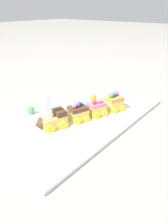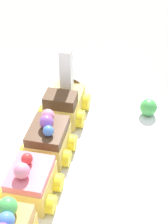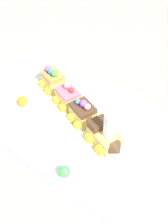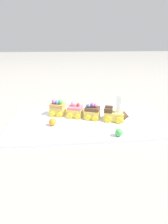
{
  "view_description": "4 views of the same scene",
  "coord_description": "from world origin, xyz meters",
  "px_view_note": "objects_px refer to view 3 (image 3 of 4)",
  "views": [
    {
      "loc": [
        0.56,
        0.47,
        0.38
      ],
      "look_at": [
        0.01,
        0.03,
        0.04
      ],
      "focal_mm": 35.0,
      "sensor_mm": 36.0,
      "label": 1
    },
    {
      "loc": [
        -0.38,
        0.02,
        0.4
      ],
      "look_at": [
        0.03,
        -0.04,
        0.08
      ],
      "focal_mm": 60.0,
      "sensor_mm": 36.0,
      "label": 2
    },
    {
      "loc": [
        0.39,
        -0.45,
        0.65
      ],
      "look_at": [
        0.04,
        0.0,
        0.06
      ],
      "focal_mm": 50.0,
      "sensor_mm": 36.0,
      "label": 3
    },
    {
      "loc": [
        -0.08,
        -0.7,
        0.34
      ],
      "look_at": [
        -0.01,
        0.0,
        0.05
      ],
      "focal_mm": 28.0,
      "sensor_mm": 36.0,
      "label": 4
    }
  ],
  "objects_px": {
    "cake_train_locomotive": "(106,137)",
    "gumball_green": "(65,172)",
    "cake_car_chocolate": "(83,113)",
    "cake_car_strawberry": "(68,97)",
    "cake_car_caramel": "(53,80)",
    "gumball_orange": "(23,101)"
  },
  "relations": [
    {
      "from": "cake_car_chocolate",
      "to": "gumball_green",
      "type": "relative_size",
      "value": 3.03
    },
    {
      "from": "cake_car_strawberry",
      "to": "cake_car_caramel",
      "type": "height_order",
      "value": "cake_car_caramel"
    },
    {
      "from": "cake_car_caramel",
      "to": "cake_car_strawberry",
      "type": "bearing_deg",
      "value": 0.47
    },
    {
      "from": "cake_car_chocolate",
      "to": "gumball_orange",
      "type": "relative_size",
      "value": 2.93
    },
    {
      "from": "cake_car_strawberry",
      "to": "gumball_orange",
      "type": "distance_m",
      "value": 0.13
    },
    {
      "from": "gumball_orange",
      "to": "gumball_green",
      "type": "bearing_deg",
      "value": -23.92
    },
    {
      "from": "cake_car_strawberry",
      "to": "gumball_orange",
      "type": "xyz_separation_m",
      "value": [
        -0.1,
        -0.09,
        -0.01
      ]
    },
    {
      "from": "cake_car_strawberry",
      "to": "gumball_green",
      "type": "distance_m",
      "value": 0.25
    },
    {
      "from": "cake_train_locomotive",
      "to": "cake_car_caramel",
      "type": "height_order",
      "value": "cake_train_locomotive"
    },
    {
      "from": "cake_car_chocolate",
      "to": "cake_car_caramel",
      "type": "xyz_separation_m",
      "value": [
        -0.16,
        0.05,
        0.0
      ]
    },
    {
      "from": "cake_train_locomotive",
      "to": "gumball_green",
      "type": "distance_m",
      "value": 0.14
    },
    {
      "from": "gumball_orange",
      "to": "cake_car_chocolate",
      "type": "bearing_deg",
      "value": 18.98
    },
    {
      "from": "cake_train_locomotive",
      "to": "cake_car_strawberry",
      "type": "distance_m",
      "value": 0.18
    },
    {
      "from": "cake_car_caramel",
      "to": "gumball_orange",
      "type": "relative_size",
      "value": 2.93
    },
    {
      "from": "cake_car_caramel",
      "to": "gumball_green",
      "type": "height_order",
      "value": "cake_car_caramel"
    },
    {
      "from": "cake_car_chocolate",
      "to": "gumball_green",
      "type": "height_order",
      "value": "cake_car_chocolate"
    },
    {
      "from": "cake_train_locomotive",
      "to": "cake_car_strawberry",
      "type": "xyz_separation_m",
      "value": [
        -0.17,
        0.06,
        -0.0
      ]
    },
    {
      "from": "cake_train_locomotive",
      "to": "cake_car_strawberry",
      "type": "bearing_deg",
      "value": 179.9
    },
    {
      "from": "cake_train_locomotive",
      "to": "cake_car_chocolate",
      "type": "bearing_deg",
      "value": -179.99
    },
    {
      "from": "cake_car_strawberry",
      "to": "cake_car_caramel",
      "type": "relative_size",
      "value": 1.0
    },
    {
      "from": "cake_train_locomotive",
      "to": "cake_car_chocolate",
      "type": "relative_size",
      "value": 1.32
    },
    {
      "from": "cake_car_strawberry",
      "to": "gumball_orange",
      "type": "height_order",
      "value": "cake_car_strawberry"
    }
  ]
}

